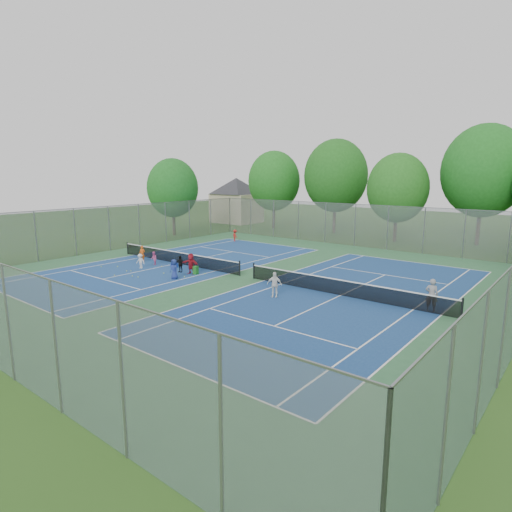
{
  "coord_description": "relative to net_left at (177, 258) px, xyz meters",
  "views": [
    {
      "loc": [
        17.92,
        -21.31,
        6.86
      ],
      "look_at": [
        0.0,
        1.0,
        1.3
      ],
      "focal_mm": 30.0,
      "sensor_mm": 36.0,
      "label": 1
    }
  ],
  "objects": [
    {
      "name": "fence_west",
      "position": [
        -9.0,
        0.0,
        1.54
      ],
      "size": [
        0.1,
        32.0,
        4.0
      ],
      "primitive_type": "cube",
      "rotation": [
        0.0,
        0.0,
        1.57
      ],
      "color": "gray",
      "rests_on": "ground"
    },
    {
      "name": "child_far_baseline",
      "position": [
        -3.78,
        11.0,
        0.15
      ],
      "size": [
        0.89,
        0.72,
        1.21
      ],
      "primitive_type": "imported",
      "rotation": [
        0.0,
        0.0,
        2.73
      ],
      "color": "#B12019",
      "rests_on": "ground"
    },
    {
      "name": "ball_hopper",
      "position": [
        3.73,
        -1.56,
        -0.17
      ],
      "size": [
        0.32,
        0.32,
        0.57
      ],
      "primitive_type": "cube",
      "rotation": [
        0.0,
        0.0,
        0.1
      ],
      "color": "#238224",
      "rests_on": "ground"
    },
    {
      "name": "ground",
      "position": [
        7.0,
        0.0,
        -0.46
      ],
      "size": [
        120.0,
        120.0,
        0.0
      ],
      "primitive_type": "plane",
      "color": "#295019",
      "rests_on": "ground"
    },
    {
      "name": "tree_side_w",
      "position": [
        -12.0,
        10.0,
        4.79
      ],
      "size": [
        5.6,
        5.6,
        8.47
      ],
      "color": "#443326",
      "rests_on": "ground"
    },
    {
      "name": "ball_crate",
      "position": [
        0.93,
        -1.09,
        -0.29
      ],
      "size": [
        0.43,
        0.43,
        0.34
      ],
      "primitive_type": "cube",
      "rotation": [
        0.0,
        0.0,
        0.1
      ],
      "color": "#173CAF",
      "rests_on": "ground"
    },
    {
      "name": "tennis_ball_0",
      "position": [
        1.44,
        -4.66,
        -0.42
      ],
      "size": [
        0.07,
        0.07,
        0.07
      ],
      "primitive_type": "sphere",
      "color": "#C1E635",
      "rests_on": "ground"
    },
    {
      "name": "fence_north",
      "position": [
        7.0,
        16.0,
        1.54
      ],
      "size": [
        32.0,
        0.1,
        4.0
      ],
      "primitive_type": "cube",
      "color": "gray",
      "rests_on": "ground"
    },
    {
      "name": "tennis_ball_6",
      "position": [
        -2.5,
        -3.6,
        -0.42
      ],
      "size": [
        0.07,
        0.07,
        0.07
      ],
      "primitive_type": "sphere",
      "color": "#C5EC36",
      "rests_on": "ground"
    },
    {
      "name": "tennis_ball_3",
      "position": [
        -0.47,
        -3.86,
        -0.42
      ],
      "size": [
        0.07,
        0.07,
        0.07
      ],
      "primitive_type": "sphere",
      "color": "gold",
      "rests_on": "ground"
    },
    {
      "name": "tree_nl",
      "position": [
        1.0,
        23.0,
        6.09
      ],
      "size": [
        7.2,
        7.2,
        10.69
      ],
      "color": "#443326",
      "rests_on": "ground"
    },
    {
      "name": "court_right",
      "position": [
        14.0,
        0.0,
        -0.44
      ],
      "size": [
        10.97,
        23.77,
        0.01
      ],
      "primitive_type": "cube",
      "color": "navy",
      "rests_on": "court_pad"
    },
    {
      "name": "student_e",
      "position": [
        3.61,
        -3.36,
        0.21
      ],
      "size": [
        0.65,
        0.42,
        1.33
      ],
      "primitive_type": "imported",
      "rotation": [
        0.0,
        0.0,
        -0.0
      ],
      "color": "navy",
      "rests_on": "ground"
    },
    {
      "name": "tree_nr",
      "position": [
        16.0,
        24.0,
        6.59
      ],
      "size": [
        7.6,
        7.6,
        11.42
      ],
      "color": "#443326",
      "rests_on": "ground"
    },
    {
      "name": "teen_court_b",
      "position": [
        11.21,
        -2.59,
        0.27
      ],
      "size": [
        0.92,
        0.72,
        1.45
      ],
      "primitive_type": "imported",
      "rotation": [
        0.0,
        0.0,
        0.5
      ],
      "color": "white",
      "rests_on": "ground"
    },
    {
      "name": "instructor",
      "position": [
        18.85,
        0.35,
        0.39
      ],
      "size": [
        0.68,
        0.52,
        1.69
      ],
      "primitive_type": "imported",
      "rotation": [
        0.0,
        0.0,
        3.34
      ],
      "color": "gray",
      "rests_on": "ground"
    },
    {
      "name": "student_a",
      "position": [
        -2.7,
        -1.21,
        0.18
      ],
      "size": [
        0.55,
        0.48,
        1.27
      ],
      "primitive_type": "imported",
      "rotation": [
        0.0,
        0.0,
        0.48
      ],
      "color": "#E05815",
      "rests_on": "ground"
    },
    {
      "name": "tennis_ball_9",
      "position": [
        -3.45,
        -4.36,
        -0.42
      ],
      "size": [
        0.07,
        0.07,
        0.07
      ],
      "primitive_type": "sphere",
      "color": "#B5DC33",
      "rests_on": "ground"
    },
    {
      "name": "student_c",
      "position": [
        -0.77,
        -2.8,
        0.09
      ],
      "size": [
        0.79,
        0.59,
        1.09
      ],
      "primitive_type": "imported",
      "rotation": [
        0.0,
        0.0,
        0.28
      ],
      "color": "silver",
      "rests_on": "ground"
    },
    {
      "name": "court_pad",
      "position": [
        7.0,
        0.0,
        -0.45
      ],
      "size": [
        32.0,
        32.0,
        0.01
      ],
      "primitive_type": "cube",
      "color": "#2E633B",
      "rests_on": "ground"
    },
    {
      "name": "tennis_ball_10",
      "position": [
        0.91,
        -4.72,
        -0.42
      ],
      "size": [
        0.07,
        0.07,
        0.07
      ],
      "primitive_type": "sphere",
      "color": "#CDDA32",
      "rests_on": "ground"
    },
    {
      "name": "house",
      "position": [
        -15.0,
        24.0,
        3.76
      ],
      "size": [
        11.03,
        11.03,
        7.3
      ],
      "color": "#B7A88C",
      "rests_on": "ground"
    },
    {
      "name": "student_f",
      "position": [
        3.41,
        -1.69,
        0.27
      ],
      "size": [
        1.39,
        0.6,
        1.46
      ],
      "primitive_type": "imported",
      "rotation": [
        0.0,
        0.0,
        0.13
      ],
      "color": "maroon",
      "rests_on": "ground"
    },
    {
      "name": "tennis_ball_7",
      "position": [
        -0.18,
        -5.37,
        -0.42
      ],
      "size": [
        0.07,
        0.07,
        0.07
      ],
      "primitive_type": "sphere",
      "color": "gold",
      "rests_on": "ground"
    },
    {
      "name": "tree_nc",
      "position": [
        9.0,
        21.0,
        4.94
      ],
      "size": [
        6.0,
        6.0,
        8.85
      ],
      "color": "#443326",
      "rests_on": "ground"
    },
    {
      "name": "tennis_ball_8",
      "position": [
        0.04,
        -1.55,
        -0.42
      ],
      "size": [
        0.07,
        0.07,
        0.07
      ],
      "primitive_type": "sphere",
      "color": "yellow",
      "rests_on": "ground"
    },
    {
      "name": "tennis_ball_1",
      "position": [
        1.89,
        -2.85,
        -0.42
      ],
      "size": [
        0.07,
        0.07,
        0.07
      ],
      "primitive_type": "sphere",
      "color": "#DAEB36",
      "rests_on": "ground"
    },
    {
      "name": "tennis_ball_4",
      "position": [
        -2.53,
        -1.59,
        -0.42
      ],
      "size": [
        0.07,
        0.07,
        0.07
      ],
      "primitive_type": "sphere",
      "color": "gold",
      "rests_on": "ground"
    },
    {
      "name": "tennis_ball_5",
      "position": [
        4.24,
        -1.18,
        -0.42
      ],
      "size": [
        0.07,
        0.07,
        0.07
      ],
      "primitive_type": "sphere",
      "color": "#B2D231",
      "rests_on": "ground"
    },
    {
      "name": "tennis_ball_11",
      "position": [
        -0.7,
        -4.06,
        -0.42
      ],
      "size": [
        0.07,
        0.07,
        0.07
      ],
      "primitive_type": "sphere",
      "color": "#C2CE2F",
      "rests_on": "ground"
    },
    {
      "name": "net_left",
      "position": [
        0.0,
        0.0,
        0.0
      ],
      "size": [
        12.87,
        0.1,
        0.91
      ],
      "primitive_type": "cube",
      "color": "black",
      "rests_on": "ground"
    },
    {
      "name": "court_left",
      "position": [
        0.0,
        0.0,
        -0.44
      ],
      "size": [
        10.97,
        23.77,
        0.01
      ],
      "primitive_type": "cube",
      "color": "navy",
      "rests_on": "court_pad"
    },
    {
      "name": "net_right",
      "position": [
        14.0,
        0.0,
        0.0
      ],
      "size": [
        12.87,
        0.1,
        0.91
      ],
      "primitive_type": "cube",
      "color": "black",
      "rests_on": "ground"
    },
    {
      "name": "student_b",
      "position": [
        -0.94,
        -1.46,
        0.06
      ],
      "size": [
        0.63,
        0.58,
        1.03
      ],
      "primitive_type": "imported",
      "rotation": [
        0.0,
        0.0,
        -0.49
      ],
      "color": "#E85A99",
      "rests_on": "ground"
    },
    {
      "name": "tennis_ball_2",
      "position": [
        3.81,
        -2.67,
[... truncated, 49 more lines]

